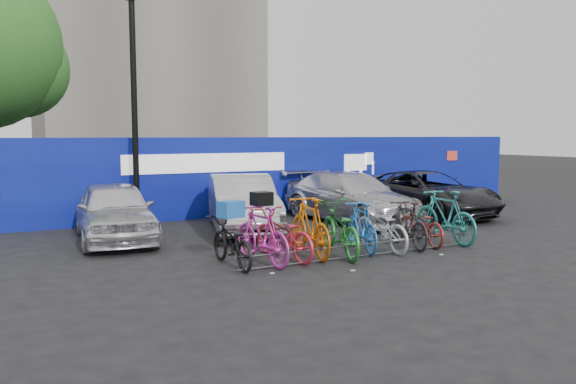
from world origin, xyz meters
TOP-DOWN VIEW (x-y plane):
  - ground at (0.00, 0.00)m, footprint 100.00×100.00m
  - hoarding at (0.01, 6.00)m, footprint 22.00×0.18m
  - lamppost at (-3.20, 5.40)m, footprint 0.25×0.50m
  - bike_rack at (-0.00, -0.60)m, footprint 5.60×0.03m
  - car_0 at (-4.10, 3.63)m, footprint 1.98×4.23m
  - car_1 at (-0.92, 3.54)m, footprint 2.64×4.60m
  - car_2 at (2.45, 3.53)m, footprint 2.49×5.02m
  - car_3 at (5.22, 3.52)m, footprint 2.59×5.05m
  - bike_0 at (-2.65, -0.07)m, footprint 0.66×1.79m
  - bike_1 at (-2.05, -0.15)m, footprint 0.75×1.94m
  - bike_2 at (-1.51, 0.02)m, footprint 0.95×1.99m
  - bike_3 at (-0.90, 0.02)m, footprint 0.85×2.10m
  - bike_4 at (-0.31, -0.17)m, footprint 1.19×2.22m
  - bike_5 at (0.34, -0.03)m, footprint 0.92×1.83m
  - bike_6 at (0.76, -0.13)m, footprint 0.73×1.92m
  - bike_7 at (1.46, -0.17)m, footprint 0.81×1.79m
  - bike_8 at (1.94, -0.04)m, footprint 0.85×1.83m
  - bike_9 at (2.61, -0.10)m, footprint 0.64×2.05m
  - cargo_crate at (-2.65, -0.07)m, footprint 0.51×0.44m
  - cargo_topcase at (-2.05, -0.15)m, footprint 0.38×0.35m

SIDE VIEW (x-z plane):
  - ground at x=0.00m, z-range 0.00..0.00m
  - bike_rack at x=0.00m, z-range 0.01..0.31m
  - bike_8 at x=1.94m, z-range 0.00..0.93m
  - bike_0 at x=-2.65m, z-range 0.00..0.94m
  - bike_6 at x=0.76m, z-range 0.00..1.00m
  - bike_2 at x=-1.51m, z-range 0.00..1.00m
  - bike_7 at x=1.46m, z-range 0.00..1.04m
  - bike_5 at x=0.34m, z-range 0.00..1.06m
  - bike_4 at x=-0.31m, z-range 0.00..1.11m
  - bike_1 at x=-2.05m, z-range 0.00..1.14m
  - bike_9 at x=2.61m, z-range 0.00..1.22m
  - bike_3 at x=-0.90m, z-range 0.00..1.23m
  - car_3 at x=5.22m, z-range 0.00..1.36m
  - car_0 at x=-4.10m, z-range 0.00..1.40m
  - car_2 at x=2.45m, z-range 0.00..1.40m
  - car_1 at x=-0.92m, z-range 0.00..1.43m
  - cargo_crate at x=-2.65m, z-range 0.94..1.24m
  - hoarding at x=0.01m, z-range 0.00..2.40m
  - cargo_topcase at x=-2.05m, z-range 1.14..1.40m
  - lamppost at x=-3.20m, z-range 0.22..6.33m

